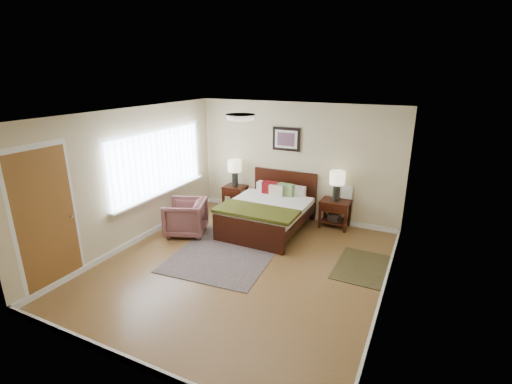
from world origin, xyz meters
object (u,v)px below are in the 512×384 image
Objects in this scene: lamp_left at (235,168)px; lamp_right at (337,181)px; nightstand_left at (235,191)px; nightstand_right at (335,211)px; rug_persian at (229,249)px; bed at (268,208)px; armchair at (185,217)px.

lamp_left is 2.35m from lamp_right.
nightstand_left is 2.35m from nightstand_right.
lamp_right reaches higher than nightstand_right.
rug_persian is at bearing -128.20° from nightstand_right.
nightstand_left is 0.94× the size of lamp_left.
lamp_right is (0.00, 0.01, 0.64)m from nightstand_right.
bed is 1.38m from nightstand_right.
lamp_right is at bearing 47.12° from rug_persian.
lamp_right reaches higher than lamp_left.
lamp_right is (1.19, 0.70, 0.53)m from bed.
rug_persian is (-0.26, -1.17, -0.46)m from bed.
armchair is at bearing -146.36° from bed.
nightstand_right is 0.96× the size of lamp_left.
armchair is (-0.23, -1.62, -0.64)m from lamp_left.
bed is 2.45× the size of armchair.
lamp_right is at bearing 0.00° from lamp_left.
bed is at bearing -30.32° from nightstand_left.
nightstand_left is at bearing -179.50° from lamp_right.
rug_persian is at bearing -128.01° from lamp_right.
nightstand_right is 0.96× the size of lamp_right.
armchair is (-0.23, -1.60, -0.10)m from nightstand_left.
bed is 3.21× the size of nightstand_right.
lamp_right is at bearing 30.20° from bed.
armchair is at bearing -148.12° from nightstand_right.
nightstand_left is 2.10m from rug_persian.
nightstand_left is 2.41m from lamp_right.
armchair reaches higher than rug_persian.
nightstand_left is 0.24× the size of rug_persian.
bed is 3.08× the size of lamp_right.
lamp_right reaches higher than bed.
lamp_left is at bearing 180.00° from lamp_right.
armchair is (-2.58, -1.62, -0.65)m from lamp_right.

